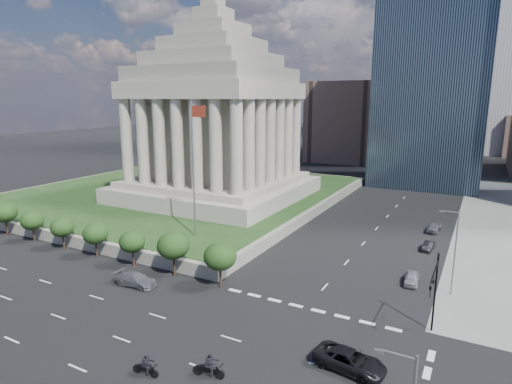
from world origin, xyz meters
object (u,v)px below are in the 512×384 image
Objects in this scene: traffic_signal_ne at (434,288)px; motorcycle_trail at (145,365)px; flagpole at (194,162)px; parked_sedan_mid at (428,246)px; street_lamp_north at (454,248)px; suv_grey at (136,279)px; parked_sedan_far at (434,227)px; war_memorial at (215,102)px; pickup_truck at (350,360)px; motorcycle_lead at (209,366)px; parked_sedan_near at (412,278)px.

traffic_signal_ne is 26.21m from motorcycle_trail.
traffic_signal_ne reaches higher than motorcycle_trail.
flagpole reaches higher than parked_sedan_mid.
street_lamp_north is 37.34m from suv_grey.
parked_sedan_far is at bearing -38.79° from suv_grey.
motorcycle_trail is (-16.24, -52.66, 0.14)m from parked_sedan_far.
war_memorial is at bearing 16.95° from suv_grey.
pickup_truck is 2.44× the size of motorcycle_trail.
pickup_truck is 27.77m from suv_grey.
parked_sedan_mid is 1.49× the size of motorcycle_trail.
motorcycle_lead is at bearing -121.76° from street_lamp_north.
flagpole reaches higher than parked_sedan_far.
motorcycle_lead is (-11.89, -40.31, 0.42)m from parked_sedan_mid.
motorcycle_lead is at bearing 130.65° from pickup_truck.
street_lamp_north is 3.60× the size of motorcycle_lead.
pickup_truck is at bearing -100.62° from suv_grey.
flagpole is at bearing 163.29° from traffic_signal_ne.
flagpole is 35.95m from street_lamp_north.
parked_sedan_mid is 10.06m from parked_sedan_far.
war_memorial is 10.53× the size of parked_sedan_mid.
motorcycle_trail is at bearing -61.62° from flagpole.
motorcycle_trail reaches higher than suv_grey.
pickup_truck is (29.03, -18.32, -12.27)m from flagpole.
parked_sedan_far is at bearing 5.16° from pickup_truck.
parked_sedan_mid is 1.33× the size of motorcycle_lead.
motorcycle_trail is at bearing -105.75° from parked_sedan_mid.
parked_sedan_near is at bearing -83.59° from parked_sedan_far.
motorcycle_trail reaches higher than parked_sedan_near.
parked_sedan_far reaches higher than parked_sedan_mid.
war_memorial reaches higher than parked_sedan_near.
pickup_truck is at bearing -45.77° from war_memorial.
suv_grey is 1.18× the size of parked_sedan_far.
parked_sedan_near is at bearing 55.16° from motorcycle_lead.
parked_sedan_far is at bearing 39.76° from flagpole.
pickup_truck reaches higher than suv_grey.
motorcycle_trail reaches higher than parked_sedan_far.
war_memorial reaches higher than street_lamp_north.
parked_sedan_mid is 45.70m from motorcycle_trail.
war_memorial is 61.43m from motorcycle_lead.
parked_sedan_near is 1.63× the size of motorcycle_trail.
war_memorial is at bearing 143.58° from traffic_signal_ne.
motorcycle_trail is at bearing 128.53° from pickup_truck.
traffic_signal_ne is 26.51m from parked_sedan_mid.
street_lamp_north is at bearing 46.89° from motorcycle_lead.
traffic_signal_ne is 2.88× the size of motorcycle_lead.
flagpole is 33.57m from motorcycle_lead.
war_memorial is 28.16m from flagpole.
motorcycle_lead is (19.24, -24.71, -12.08)m from flagpole.
traffic_signal_ne reaches higher than parked_sedan_mid.
traffic_signal_ne is 33.37m from suv_grey.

